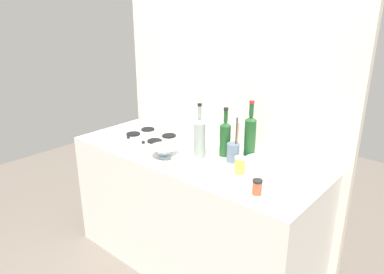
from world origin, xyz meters
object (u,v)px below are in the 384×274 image
mixing_bowl (165,152)px  utensil_crock (233,151)px  stovetop_hob (151,137)px  wine_bottle_leftmost (225,138)px  condiment_jar_rear (257,187)px  wine_bottle_mid_right (199,137)px  plate_stack (263,163)px  condiment_jar_front (240,165)px  butter_dish (186,162)px  wine_bottle_mid_left (250,136)px

mixing_bowl → utensil_crock: (0.38, 0.24, 0.03)m
mixing_bowl → utensil_crock: utensil_crock is taller
stovetop_hob → mixing_bowl: size_ratio=2.34×
wine_bottle_leftmost → condiment_jar_rear: size_ratio=3.98×
wine_bottle_leftmost → wine_bottle_mid_right: bearing=-129.0°
plate_stack → utensil_crock: utensil_crock is taller
plate_stack → condiment_jar_front: bearing=-109.8°
butter_dish → condiment_jar_front: condiment_jar_front is taller
plate_stack → wine_bottle_leftmost: bearing=-179.3°
wine_bottle_leftmost → butter_dish: wine_bottle_leftmost is taller
condiment_jar_rear → stovetop_hob: bearing=167.7°
utensil_crock → wine_bottle_leftmost: bearing=155.0°
stovetop_hob → butter_dish: bearing=-21.6°
wine_bottle_leftmost → wine_bottle_mid_left: size_ratio=0.86×
condiment_jar_front → stovetop_hob: bearing=175.1°
wine_bottle_leftmost → condiment_jar_front: wine_bottle_leftmost is taller
butter_dish → utensil_crock: 0.32m
wine_bottle_leftmost → butter_dish: bearing=-103.3°
plate_stack → utensil_crock: 0.20m
wine_bottle_mid_left → condiment_jar_rear: bearing=-52.9°
wine_bottle_mid_left → mixing_bowl: (-0.43, -0.36, -0.11)m
wine_bottle_leftmost → butter_dish: size_ratio=2.09×
mixing_bowl → condiment_jar_rear: (0.73, -0.04, -0.00)m
condiment_jar_rear → wine_bottle_mid_right: bearing=161.1°
stovetop_hob → wine_bottle_mid_right: (0.51, -0.04, 0.13)m
utensil_crock → plate_stack: bearing=15.0°
stovetop_hob → wine_bottle_mid_left: wine_bottle_mid_left is taller
utensil_crock → condiment_jar_rear: 0.45m
stovetop_hob → utensil_crock: bearing=3.6°
stovetop_hob → plate_stack: 0.92m
mixing_bowl → condiment_jar_front: bearing=13.6°
utensil_crock → condiment_jar_front: size_ratio=2.80×
wine_bottle_mid_left → condiment_jar_front: wine_bottle_mid_left is taller
plate_stack → butter_dish: butter_dish is taller
butter_dish → mixing_bowl: bearing=173.9°
wine_bottle_mid_right → condiment_jar_front: (0.34, -0.03, -0.09)m
wine_bottle_mid_right → butter_dish: (0.04, -0.18, -0.11)m
wine_bottle_mid_left → butter_dish: 0.46m
plate_stack → wine_bottle_mid_left: 0.21m
wine_bottle_mid_left → condiment_jar_front: 0.27m
plate_stack → butter_dish: (-0.37, -0.31, 0.01)m
wine_bottle_mid_left → condiment_jar_rear: 0.51m
wine_bottle_leftmost → wine_bottle_mid_left: (0.15, 0.07, 0.03)m
wine_bottle_mid_right → mixing_bowl: size_ratio=1.83×
stovetop_hob → plate_stack: bearing=6.0°
stovetop_hob → wine_bottle_leftmost: bearing=8.5°
stovetop_hob → plate_stack: plate_stack is taller
plate_stack → mixing_bowl: (-0.57, -0.29, 0.02)m
plate_stack → condiment_jar_rear: (0.16, -0.33, 0.02)m
wine_bottle_mid_left → wine_bottle_mid_right: bearing=-140.8°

